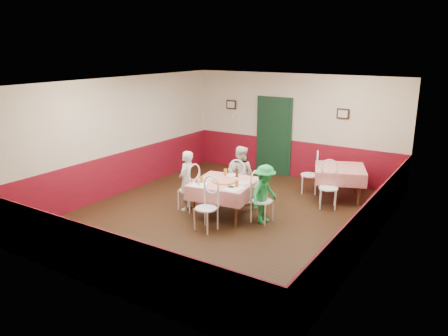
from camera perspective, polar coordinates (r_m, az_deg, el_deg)
The scene contains 39 objects.
floor at distance 9.38m, azimuth 0.21°, elevation -6.21°, with size 7.00×7.00×0.00m, color black.
ceiling at distance 8.73m, azimuth 0.23°, elevation 11.11°, with size 7.00×7.00×0.00m, color white.
back_wall at distance 11.99m, azimuth 9.26°, elevation 5.41°, with size 6.00×0.10×2.80m, color beige.
front_wall at distance 6.40m, azimuth -16.89°, elevation -4.15°, with size 6.00×0.10×2.80m, color beige.
left_wall at distance 10.82m, azimuth -13.35°, elevation 4.08°, with size 0.10×7.00×2.80m, color beige.
right_wall at distance 7.82m, azimuth 19.12°, elevation -0.76°, with size 0.10×7.00×2.80m, color beige.
wainscot_back at distance 12.17m, azimuth 9.05°, elevation 1.23°, with size 6.00×0.03×1.00m, color maroon.
wainscot_front at distance 6.75m, azimuth -16.18°, elevation -11.33°, with size 6.00×0.03×1.00m, color maroon.
wainscot_left at distance 11.02m, azimuth -13.01°, elevation -0.51°, with size 0.03×7.00×1.00m, color maroon.
wainscot_right at distance 8.11m, azimuth 18.45°, elevation -6.86°, with size 0.03×7.00×1.00m, color maroon.
door at distance 12.26m, azimuth 6.52°, elevation 4.07°, with size 0.96×0.06×2.10m, color black.
picture_left at distance 12.79m, azimuth 0.95°, elevation 8.29°, with size 0.32×0.03×0.26m, color black.
picture_right at distance 11.43m, azimuth 15.28°, elevation 6.85°, with size 0.32×0.03×0.26m, color black.
thermostat at distance 12.79m, azimuth 1.33°, elevation 6.70°, with size 0.10×0.03×0.10m, color white.
main_table at distance 9.26m, azimuth 0.00°, elevation -4.03°, with size 1.22×1.22×0.77m, color red.
second_table at distance 10.66m, azimuth 14.81°, elevation -1.89°, with size 1.12×1.12×0.77m, color red.
chair_left at distance 9.59m, azimuth -4.64°, elevation -2.89°, with size 0.42×0.42×0.90m, color white, non-canonical shape.
chair_right at distance 8.93m, azimuth 4.99°, elevation -4.31°, with size 0.42×0.42×0.90m, color white, non-canonical shape.
chair_far at distance 9.97m, azimuth 2.01°, elevation -2.12°, with size 0.42×0.42×0.90m, color white, non-canonical shape.
chair_near at distance 8.51m, azimuth -2.37°, elevation -5.31°, with size 0.42×0.42×0.90m, color white, non-canonical shape.
chair_second_a at distance 10.87m, azimuth 11.09°, elevation -0.89°, with size 0.42×0.42×0.90m, color white, non-canonical shape.
chair_second_b at distance 9.95m, azimuth 13.48°, elevation -2.59°, with size 0.42×0.42×0.90m, color white, non-canonical shape.
pizza at distance 9.10m, azimuth 0.06°, elevation -1.71°, with size 0.48×0.48×0.03m, color #B74723.
plate_left at distance 9.30m, azimuth -2.21°, elevation -1.39°, with size 0.25×0.25×0.01m, color white.
plate_right at distance 9.00m, azimuth 2.45°, elevation -1.97°, with size 0.25×0.25×0.01m, color white.
plate_far at distance 9.53m, azimuth 1.01°, elevation -0.95°, with size 0.25×0.25×0.01m, color white.
glass_a at distance 9.05m, azimuth -2.93°, elevation -1.52°, with size 0.07×0.07×0.13m, color #BF7219.
glass_b at distance 8.76m, azimuth 1.67°, elevation -2.06°, with size 0.07×0.07×0.14m, color #BF7219.
glass_c at distance 9.54m, azimuth 0.21°, elevation -0.54°, with size 0.08×0.08×0.15m, color #BF7219.
beer_bottle at distance 9.41m, azimuth 1.69°, elevation -0.54°, with size 0.06×0.06×0.22m, color #381C0A.
shaker_a at distance 8.94m, azimuth -3.45°, elevation -1.87°, with size 0.04×0.04×0.09m, color silver.
shaker_b at distance 8.87m, azimuth -3.29°, elevation -2.02°, with size 0.04×0.04×0.09m, color silver.
shaker_c at distance 9.02m, azimuth -3.67°, elevation -1.71°, with size 0.04×0.04×0.09m, color #B23319.
menu_left at distance 8.94m, azimuth -3.25°, elevation -2.16°, with size 0.30×0.40×0.00m, color white.
menu_right at distance 8.68m, azimuth 1.32°, elevation -2.69°, with size 0.30×0.40×0.00m, color white.
wallet at distance 8.75m, azimuth 0.91°, elevation -2.46°, with size 0.11×0.09×0.02m, color black.
diner_left at distance 9.55m, azimuth -4.93°, elevation -1.65°, with size 0.48×0.32×1.32m, color gray.
diner_far at distance 9.95m, azimuth 2.13°, elevation -0.84°, with size 0.65×0.51×1.34m, color gray.
diner_right at distance 8.87m, azimuth 5.32°, elevation -3.40°, with size 0.79×0.45×1.22m, color gray.
Camera 1 is at (4.66, -7.35, 3.50)m, focal length 35.00 mm.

